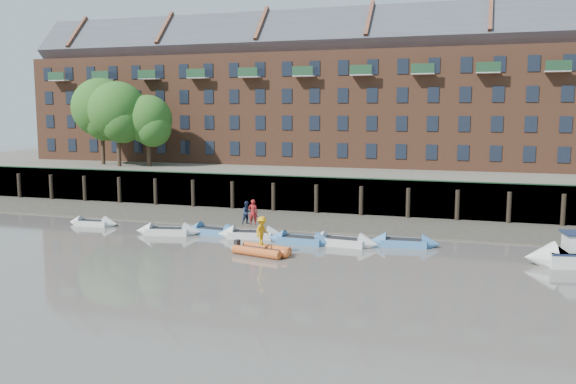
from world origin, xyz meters
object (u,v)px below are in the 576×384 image
at_px(rib_tender, 264,250).
at_px(person_rower_b, 247,213).
at_px(rowboat_2, 214,231).
at_px(rowboat_0, 93,223).
at_px(rowboat_1, 168,231).
at_px(person_rower_a, 253,212).
at_px(rowboat_3, 251,235).
at_px(rowboat_4, 301,240).
at_px(rowboat_6, 404,243).
at_px(rowboat_5, 342,242).
at_px(motor_launch, 572,255).
at_px(person_rib_crew, 262,231).

relative_size(rib_tender, person_rower_b, 2.32).
bearing_deg(rowboat_2, rowboat_0, -174.51).
height_order(rowboat_1, person_rower_a, person_rower_a).
height_order(rowboat_2, person_rower_a, person_rower_a).
bearing_deg(rowboat_3, rowboat_4, -19.86).
relative_size(rowboat_1, rowboat_6, 1.05).
relative_size(rowboat_4, rowboat_6, 0.98).
xyz_separation_m(rowboat_0, rowboat_5, (20.41, -0.99, 0.04)).
bearing_deg(person_rower_b, rowboat_3, -82.24).
distance_m(rowboat_2, rib_tender, 7.58).
distance_m(rowboat_0, rib_tender, 17.11).
height_order(rib_tender, person_rower_a, person_rower_a).
xyz_separation_m(rowboat_0, rowboat_6, (24.40, -0.01, 0.03)).
relative_size(rowboat_2, rowboat_4, 0.99).
relative_size(rowboat_2, person_rower_a, 2.57).
relative_size(rowboat_4, person_rower_b, 2.85).
bearing_deg(motor_launch, person_rower_b, -16.34).
height_order(rowboat_5, person_rib_crew, person_rib_crew).
xyz_separation_m(rowboat_3, rowboat_4, (3.92, -0.70, -0.01)).
height_order(rowboat_2, rowboat_4, rowboat_4).
relative_size(rowboat_2, rowboat_3, 0.94).
height_order(person_rower_a, person_rower_b, person_rower_a).
xyz_separation_m(rowboat_4, person_rower_b, (-4.28, 0.92, 1.54)).
bearing_deg(rib_tender, person_rower_b, 135.69).
bearing_deg(rowboat_4, person_rower_b, 169.88).
relative_size(rowboat_1, motor_launch, 0.78).
height_order(rowboat_5, rowboat_6, rowboat_5).
distance_m(rowboat_0, rowboat_2, 10.57).
relative_size(rowboat_4, person_rower_a, 2.58).
bearing_deg(rowboat_3, person_rower_b, 139.82).
bearing_deg(rowboat_1, rowboat_0, 158.52).
bearing_deg(person_rib_crew, rib_tender, -95.74).
height_order(rowboat_0, motor_launch, motor_launch).
height_order(rowboat_2, rowboat_6, rowboat_6).
distance_m(rowboat_5, motor_launch, 14.10).
bearing_deg(person_rower_b, rowboat_1, 137.06).
xyz_separation_m(rowboat_1, rib_tender, (8.90, -3.91, 0.03)).
distance_m(rowboat_5, person_rib_crew, 6.09).
height_order(rowboat_1, rowboat_4, rowboat_1).
xyz_separation_m(rowboat_0, rib_tender, (16.30, -5.22, 0.07)).
distance_m(rowboat_0, rowboat_4, 17.62).
distance_m(rowboat_2, person_rib_crew, 7.58).
relative_size(rib_tender, motor_launch, 0.60).
bearing_deg(person_rib_crew, rowboat_2, 62.87).
xyz_separation_m(rowboat_1, rowboat_4, (10.17, -0.01, -0.01)).
xyz_separation_m(person_rower_a, person_rower_b, (-0.52, 0.16, -0.09)).
relative_size(rowboat_1, rowboat_4, 1.06).
distance_m(rowboat_1, rowboat_5, 13.02).
xyz_separation_m(rowboat_1, person_rib_crew, (8.78, -3.87, 1.28)).
distance_m(rib_tender, person_rower_a, 5.52).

